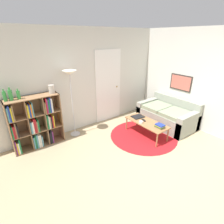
{
  "coord_description": "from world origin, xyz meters",
  "views": [
    {
      "loc": [
        -2.2,
        -1.32,
        2.39
      ],
      "look_at": [
        -0.09,
        1.49,
        0.85
      ],
      "focal_mm": 28.0,
      "sensor_mm": 36.0,
      "label": 1
    }
  ],
  "objects": [
    {
      "name": "vase_on_shelf",
      "position": [
        -1.02,
        2.51,
        1.29
      ],
      "size": [
        0.13,
        0.13,
        0.18
      ],
      "color": "#B7B2A8",
      "rests_on": "bookshelf"
    },
    {
      "name": "rug",
      "position": [
        0.8,
        1.32,
        0.0
      ],
      "size": [
        1.71,
        1.71,
        0.01
      ],
      "color": "#B2191E",
      "rests_on": "ground_plane"
    },
    {
      "name": "bottle_right",
      "position": [
        -1.69,
        2.51,
        1.29
      ],
      "size": [
        0.07,
        0.07,
        0.22
      ],
      "color": "#2D8438",
      "rests_on": "bookshelf"
    },
    {
      "name": "bookshelf",
      "position": [
        -1.5,
        2.51,
        0.59
      ],
      "size": [
        1.11,
        0.34,
        1.2
      ],
      "color": "#936B47",
      "rests_on": "ground_plane"
    },
    {
      "name": "bottle_middle",
      "position": [
        -1.83,
        2.51,
        1.31
      ],
      "size": [
        0.08,
        0.08,
        0.27
      ],
      "color": "#2D8438",
      "rests_on": "bookshelf"
    },
    {
      "name": "book_stack_on_table",
      "position": [
        0.89,
        0.92,
        0.43
      ],
      "size": [
        0.16,
        0.21,
        0.09
      ],
      "color": "olive",
      "rests_on": "coffee_table"
    },
    {
      "name": "remote",
      "position": [
        0.87,
        1.41,
        0.39
      ],
      "size": [
        0.09,
        0.16,
        0.02
      ],
      "color": "black",
      "rests_on": "coffee_table"
    },
    {
      "name": "bowl",
      "position": [
        0.71,
        1.35,
        0.41
      ],
      "size": [
        0.1,
        0.1,
        0.05
      ],
      "color": "silver",
      "rests_on": "coffee_table"
    },
    {
      "name": "floor_lamp",
      "position": [
        -0.58,
        2.46,
        1.44
      ],
      "size": [
        0.33,
        0.33,
        1.67
      ],
      "color": "#B7B7BC",
      "rests_on": "ground_plane"
    },
    {
      "name": "wall_right",
      "position": [
        2.29,
        1.35,
        1.3
      ],
      "size": [
        0.08,
        5.7,
        2.6
      ],
      "color": "silver",
      "rests_on": "ground_plane"
    },
    {
      "name": "wall_back",
      "position": [
        0.03,
        2.72,
        1.29
      ],
      "size": [
        7.53,
        0.11,
        2.6
      ],
      "color": "silver",
      "rests_on": "ground_plane"
    },
    {
      "name": "ground_plane",
      "position": [
        0.0,
        0.0,
        0.0
      ],
      "size": [
        14.0,
        14.0,
        0.0
      ],
      "primitive_type": "plane",
      "color": "tan"
    },
    {
      "name": "bottle_left",
      "position": [
        -1.93,
        2.53,
        1.3
      ],
      "size": [
        0.07,
        0.07,
        0.25
      ],
      "color": "#2D8438",
      "rests_on": "bookshelf"
    },
    {
      "name": "laptop",
      "position": [
        0.91,
        1.66,
        0.39
      ],
      "size": [
        0.34,
        0.28,
        0.02
      ],
      "color": "black",
      "rests_on": "coffee_table"
    },
    {
      "name": "coffee_table",
      "position": [
        0.87,
        1.31,
        0.35
      ],
      "size": [
        0.48,
        1.13,
        0.38
      ],
      "color": "#996B42",
      "rests_on": "ground_plane"
    },
    {
      "name": "couch",
      "position": [
        1.84,
        1.37,
        0.28
      ],
      "size": [
        0.93,
        1.53,
        0.76
      ],
      "color": "gray",
      "rests_on": "ground_plane"
    }
  ]
}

